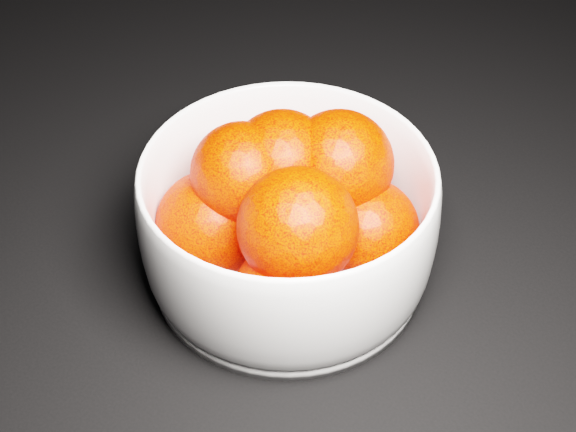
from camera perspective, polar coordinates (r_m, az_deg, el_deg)
The scene contains 2 objects.
bowl at distance 0.58m, azimuth 0.00°, elevation -0.38°, with size 0.21×0.21×0.10m.
orange_pile at distance 0.57m, azimuth 0.08°, elevation 0.88°, with size 0.17×0.17×0.12m.
Camera 1 is at (0.50, -0.08, 0.45)m, focal length 50.00 mm.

